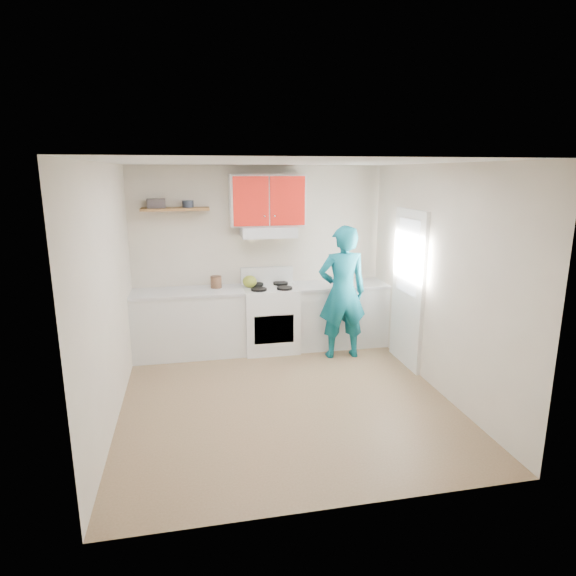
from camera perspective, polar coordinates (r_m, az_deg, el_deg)
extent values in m
plane|color=brown|center=(5.63, -0.38, -12.84)|extent=(3.80, 3.80, 0.00)
cube|color=white|center=(5.05, -0.43, 14.65)|extent=(3.60, 3.80, 0.04)
cube|color=beige|center=(7.02, -3.41, 3.66)|extent=(3.60, 0.04, 2.60)
cube|color=beige|center=(3.42, 5.81, -7.12)|extent=(3.60, 0.04, 2.60)
cube|color=beige|center=(5.16, -20.42, -0.80)|extent=(0.04, 3.80, 2.60)
cube|color=beige|center=(5.80, 17.32, 0.96)|extent=(0.04, 3.80, 2.60)
cube|color=white|center=(6.45, 14.00, -0.10)|extent=(0.05, 0.85, 2.05)
cube|color=white|center=(6.36, 14.00, 3.62)|extent=(0.01, 0.55, 0.95)
cube|color=silver|center=(6.86, -11.59, -4.14)|extent=(1.52, 0.60, 0.90)
cube|color=silver|center=(7.18, 6.08, -3.14)|extent=(1.32, 0.60, 0.90)
cube|color=white|center=(6.92, -2.11, -3.63)|extent=(0.76, 0.65, 0.92)
cube|color=silver|center=(6.76, -2.35, 6.68)|extent=(0.76, 0.44, 0.15)
cube|color=red|center=(6.78, -2.46, 10.30)|extent=(1.02, 0.33, 0.70)
cube|color=brown|center=(6.72, -13.19, 9.08)|extent=(0.90, 0.30, 0.04)
cube|color=#383132|center=(6.70, -15.33, 9.63)|extent=(0.25, 0.19, 0.12)
cylinder|color=#333D4C|center=(6.74, -11.75, 9.71)|extent=(0.16, 0.16, 0.09)
ellipsoid|color=olive|center=(6.80, -4.55, 0.78)|extent=(0.22, 0.22, 0.17)
cylinder|color=brown|center=(6.83, -8.50, 0.63)|extent=(0.17, 0.17, 0.19)
cube|color=olive|center=(6.91, 3.20, 0.19)|extent=(0.36, 0.31, 0.02)
cube|color=red|center=(7.16, 9.71, 0.45)|extent=(0.35, 0.32, 0.01)
imported|color=#0C5E6D|center=(6.57, 6.44, -0.54)|extent=(0.68, 0.45, 1.83)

